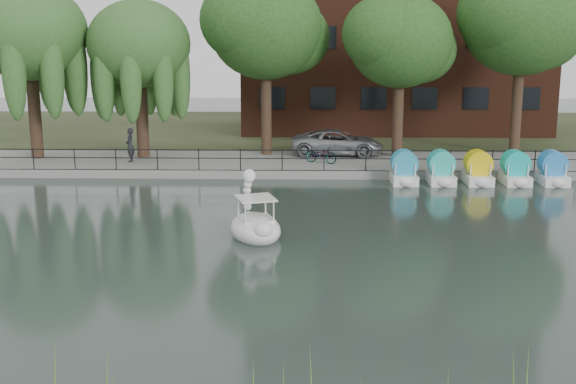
{
  "coord_description": "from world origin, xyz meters",
  "views": [
    {
      "loc": [
        1.09,
        -20.74,
        6.62
      ],
      "look_at": [
        0.5,
        4.0,
        1.3
      ],
      "focal_mm": 45.0,
      "sensor_mm": 36.0,
      "label": 1
    }
  ],
  "objects_px": {
    "bicycle": "(321,153)",
    "swan_boat": "(255,223)",
    "minivan": "(337,141)",
    "pedestrian": "(130,143)"
  },
  "relations": [
    {
      "from": "pedestrian",
      "to": "swan_boat",
      "type": "distance_m",
      "value": 14.49
    },
    {
      "from": "bicycle",
      "to": "swan_boat",
      "type": "xyz_separation_m",
      "value": [
        -2.49,
        -12.43,
        -0.42
      ]
    },
    {
      "from": "bicycle",
      "to": "pedestrian",
      "type": "relative_size",
      "value": 0.87
    },
    {
      "from": "pedestrian",
      "to": "bicycle",
      "type": "bearing_deg",
      "value": 84.12
    },
    {
      "from": "bicycle",
      "to": "pedestrian",
      "type": "xyz_separation_m",
      "value": [
        -9.7,
        0.1,
        0.49
      ]
    },
    {
      "from": "pedestrian",
      "to": "minivan",
      "type": "bearing_deg",
      "value": 97.51
    },
    {
      "from": "minivan",
      "to": "swan_boat",
      "type": "xyz_separation_m",
      "value": [
        -3.42,
        -14.94,
        -0.71
      ]
    },
    {
      "from": "minivan",
      "to": "pedestrian",
      "type": "bearing_deg",
      "value": 106.17
    },
    {
      "from": "minivan",
      "to": "bicycle",
      "type": "height_order",
      "value": "minivan"
    },
    {
      "from": "bicycle",
      "to": "pedestrian",
      "type": "distance_m",
      "value": 9.72
    }
  ]
}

